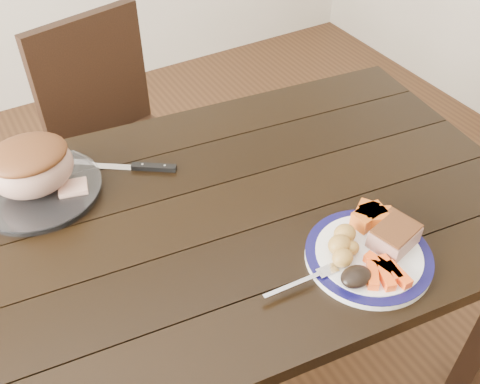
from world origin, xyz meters
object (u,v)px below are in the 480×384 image
dinner_plate (368,256)px  roast_joint (31,168)px  dining_table (209,239)px  serving_platter (39,191)px  fork (306,280)px  pork_slice (394,237)px  chair_far (118,134)px  carving_knife (139,167)px

dinner_plate → roast_joint: 0.83m
dining_table → serving_platter: bearing=140.0°
fork → roast_joint: roast_joint is taller
serving_platter → pork_slice: pork_slice is taller
chair_far → carving_knife: 0.55m
chair_far → fork: (0.07, -1.04, 0.25)m
dinner_plate → carving_knife: (-0.32, 0.55, -0.00)m
dining_table → carving_knife: carving_knife is taller
chair_far → dining_table: bearing=76.0°
dinner_plate → pork_slice: 0.07m
carving_knife → serving_platter: bearing=-153.3°
roast_joint → dinner_plate: bearing=-45.6°
roast_joint → carving_knife: bearing=-8.1°
dining_table → fork: bearing=-75.2°
fork → carving_knife: fork is taller
pork_slice → fork: 0.23m
chair_far → fork: bearing=80.6°
chair_far → serving_platter: (-0.34, -0.46, 0.23)m
dining_table → dinner_plate: 0.41m
dinner_plate → carving_knife: bearing=120.1°
serving_platter → pork_slice: (0.64, -0.59, 0.03)m
roast_joint → carving_knife: roast_joint is taller
chair_far → pork_slice: 1.12m
dining_table → chair_far: size_ratio=1.82×
serving_platter → pork_slice: bearing=-42.9°
chair_far → serving_platter: 0.62m
dining_table → fork: fork is taller
roast_joint → carving_knife: (0.26, -0.04, -0.08)m
chair_far → dinner_plate: size_ratio=3.30×
serving_platter → fork: fork is taller
chair_far → carving_knife: chair_far is taller
dining_table → serving_platter: size_ratio=5.52×
serving_platter → roast_joint: 0.07m
dinner_plate → fork: bearing=177.1°
chair_far → dinner_plate: bearing=89.3°
fork → chair_far: bearing=97.6°
serving_platter → carving_knife: size_ratio=1.12×
dining_table → pork_slice: 0.46m
chair_far → carving_knife: (-0.08, -0.49, 0.23)m
chair_far → roast_joint: (-0.34, -0.46, 0.31)m
serving_platter → carving_knife: serving_platter is taller
serving_platter → roast_joint: bearing=0.0°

